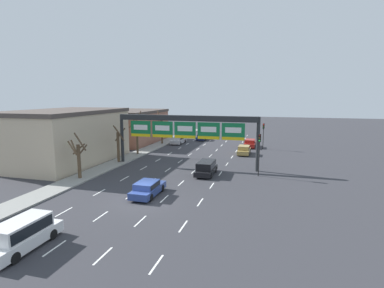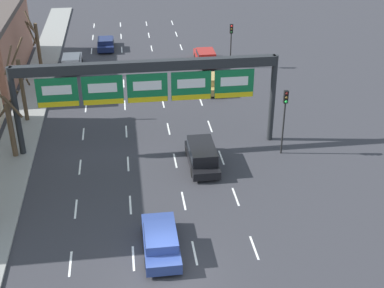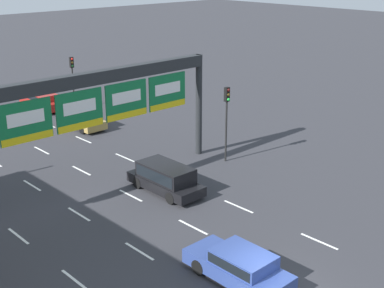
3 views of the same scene
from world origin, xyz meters
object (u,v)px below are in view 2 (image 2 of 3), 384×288
(suv_black, at_px, (202,154))
(car_silver, at_px, (72,62))
(traffic_light_mid_block, at_px, (231,37))
(traffic_light_near_gantry, at_px, (285,110))
(car_navy, at_px, (106,43))
(sign_gantry, at_px, (147,78))
(tree_bare_furthest, at_px, (11,124))
(tree_bare_third, at_px, (37,44))
(car_gold, at_px, (213,82))
(car_blue, at_px, (161,240))
(tree_bare_closest, at_px, (21,85))
(car_red, at_px, (206,57))

(suv_black, distance_m, car_silver, 22.92)
(traffic_light_mid_block, bearing_deg, traffic_light_near_gantry, -89.36)
(car_silver, height_order, traffic_light_near_gantry, traffic_light_near_gantry)
(car_navy, bearing_deg, car_silver, -119.70)
(sign_gantry, xyz_separation_m, tree_bare_furthest, (-9.48, -0.21, -2.78))
(traffic_light_mid_block, relative_size, tree_bare_third, 0.72)
(car_silver, bearing_deg, car_gold, -29.01)
(car_blue, relative_size, traffic_light_near_gantry, 0.95)
(suv_black, xyz_separation_m, traffic_light_mid_block, (5.71, 18.83, 2.29))
(sign_gantry, bearing_deg, car_gold, 57.53)
(tree_bare_closest, bearing_deg, tree_bare_third, 90.29)
(traffic_light_near_gantry, relative_size, tree_bare_third, 0.79)
(suv_black, relative_size, car_silver, 1.00)
(sign_gantry, relative_size, suv_black, 3.93)
(car_navy, height_order, tree_bare_closest, tree_bare_closest)
(tree_bare_third, bearing_deg, traffic_light_mid_block, -1.45)
(car_red, bearing_deg, traffic_light_mid_block, -32.21)
(suv_black, bearing_deg, tree_bare_closest, 145.71)
(traffic_light_near_gantry, distance_m, tree_bare_closest, 20.45)
(suv_black, xyz_separation_m, traffic_light_near_gantry, (5.91, 0.97, 2.56))
(sign_gantry, relative_size, tree_bare_third, 3.00)
(car_blue, distance_m, car_red, 29.80)
(sign_gantry, xyz_separation_m, car_silver, (-6.68, 17.45, -4.68))
(car_red, bearing_deg, car_navy, 149.14)
(car_blue, height_order, suv_black, suv_black)
(tree_bare_furthest, bearing_deg, car_silver, 80.98)
(suv_black, distance_m, tree_bare_third, 23.38)
(sign_gantry, xyz_separation_m, car_red, (6.84, 17.14, -4.65))
(car_navy, xyz_separation_m, tree_bare_closest, (-6.18, -17.53, 2.45))
(traffic_light_mid_block, bearing_deg, car_silver, 173.68)
(car_navy, height_order, suv_black, suv_black)
(tree_bare_third, bearing_deg, tree_bare_furthest, -89.59)
(tree_bare_third, bearing_deg, traffic_light_near_gantry, -44.09)
(traffic_light_mid_block, bearing_deg, suv_black, -106.87)
(car_blue, bearing_deg, traffic_light_near_gantry, 45.65)
(car_blue, bearing_deg, suv_black, 67.84)
(sign_gantry, xyz_separation_m, car_navy, (-3.37, 23.24, -4.74))
(sign_gantry, xyz_separation_m, traffic_light_mid_block, (9.13, 15.70, -2.24))
(car_gold, xyz_separation_m, suv_black, (-3.05, -13.29, 0.14))
(traffic_light_near_gantry, bearing_deg, tree_bare_furthest, 174.09)
(traffic_light_near_gantry, distance_m, tree_bare_furthest, 18.93)
(suv_black, bearing_deg, tree_bare_third, 124.00)
(sign_gantry, xyz_separation_m, suv_black, (3.42, -3.13, -4.53))
(car_red, relative_size, tree_bare_closest, 0.70)
(traffic_light_mid_block, bearing_deg, car_gold, -115.66)
(car_silver, relative_size, car_red, 1.01)
(car_navy, xyz_separation_m, tree_bare_third, (-6.23, -7.07, 2.37))
(tree_bare_closest, bearing_deg, car_blue, -61.76)
(car_red, bearing_deg, traffic_light_near_gantry, -82.65)
(sign_gantry, bearing_deg, car_blue, -90.61)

